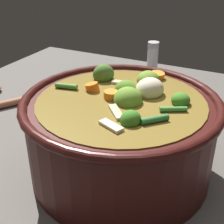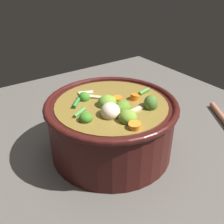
# 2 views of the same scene
# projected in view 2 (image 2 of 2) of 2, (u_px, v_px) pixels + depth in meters

# --- Properties ---
(ground_plane) EXTENTS (1.10, 1.10, 0.00)m
(ground_plane) POSITION_uv_depth(u_px,v_px,m) (111.00, 150.00, 0.66)
(ground_plane) COLOR #514C47
(cooking_pot) EXTENTS (0.31, 0.31, 0.16)m
(cooking_pot) POSITION_uv_depth(u_px,v_px,m) (111.00, 126.00, 0.62)
(cooking_pot) COLOR #38110F
(cooking_pot) RESTS_ON ground_plane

